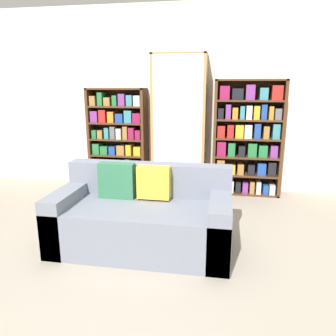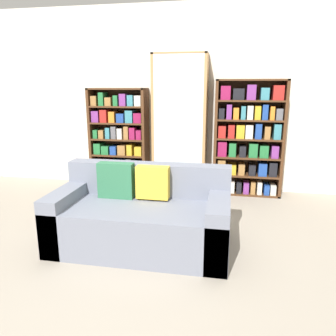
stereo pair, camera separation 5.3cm
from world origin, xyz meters
The scene contains 7 objects.
ground_plane centered at (0.00, 0.00, 0.00)m, with size 16.00×16.00×0.00m, color gray.
wall_back centered at (0.00, 2.66, 1.35)m, with size 6.59×0.06×2.70m.
couch centered at (-0.01, 0.59, 0.29)m, with size 1.69×0.85×0.80m.
bookshelf_left centered at (-0.85, 2.45, 0.75)m, with size 0.88×0.32×1.52m.
display_cabinet centered at (0.09, 2.44, 0.99)m, with size 0.78×0.36×1.99m.
bookshelf_right centered at (1.08, 2.45, 0.81)m, with size 0.96×0.32×1.64m.
wine_bottle centered at (0.69, 1.84, 0.14)m, with size 0.07×0.07×0.34m.
Camera 2 is at (0.81, -2.30, 1.54)m, focal length 35.00 mm.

